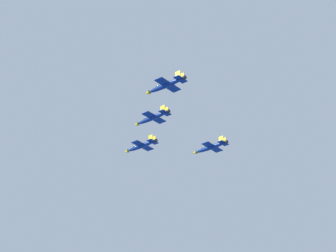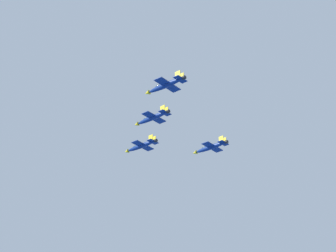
% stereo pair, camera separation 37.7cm
% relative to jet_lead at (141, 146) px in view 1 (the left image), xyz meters
% --- Properties ---
extents(jet_lead, '(12.78, 10.00, 3.04)m').
position_rel_jet_lead_xyz_m(jet_lead, '(0.00, 0.00, 0.00)').
color(jet_lead, navy).
extents(jet_left_wingman, '(12.81, 9.83, 3.03)m').
position_rel_jet_lead_xyz_m(jet_left_wingman, '(23.48, -2.29, -1.71)').
color(jet_left_wingman, navy).
extents(jet_right_wingman, '(12.91, 10.24, 3.09)m').
position_rel_jet_lead_xyz_m(jet_right_wingman, '(6.05, 22.80, -0.30)').
color(jet_right_wingman, navy).
extents(jet_left_outer, '(12.97, 10.26, 3.10)m').
position_rel_jet_lead_xyz_m(jet_left_outer, '(46.95, -4.59, -3.78)').
color(jet_left_outer, navy).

